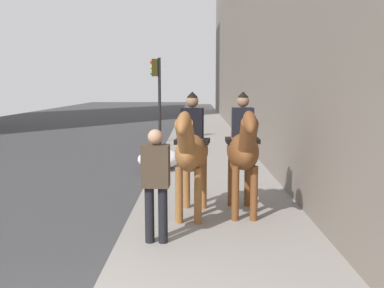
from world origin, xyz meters
The scene contains 5 objects.
mounted_horse_near centered at (3.78, -1.11, 1.33)m, with size 2.15×0.74×2.22m.
mounted_horse_far centered at (3.94, -2.04, 1.33)m, with size 2.15×0.60×2.22m.
pedestrian_greeting centered at (2.53, -0.60, 1.10)m, with size 0.28×0.41×1.70m.
traffic_light_near_curb centered at (13.85, 0.38, 2.41)m, with size 0.20×0.44×3.58m.
snow_pile_far centered at (8.22, -0.15, 0.39)m, with size 1.54×1.19×0.53m, color white.
Camera 1 is at (-3.45, -1.18, 2.44)m, focal length 39.07 mm.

